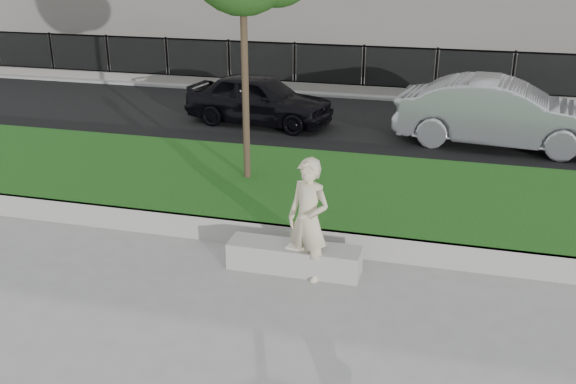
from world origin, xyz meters
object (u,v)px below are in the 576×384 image
(stone_bench, at_px, (294,258))
(car_silver, at_px, (501,113))
(book, at_px, (294,247))
(car_dark, at_px, (259,99))
(man, at_px, (308,220))

(stone_bench, distance_m, car_silver, 7.82)
(stone_bench, height_order, book, book)
(car_dark, bearing_deg, man, -149.57)
(book, relative_size, car_silver, 0.04)
(car_dark, bearing_deg, car_silver, -85.70)
(book, relative_size, car_dark, 0.05)
(car_dark, height_order, car_silver, car_silver)
(book, bearing_deg, man, -11.24)
(man, bearing_deg, car_silver, 91.27)
(man, xyz_separation_m, book, (-0.22, 0.08, -0.48))
(car_dark, relative_size, car_silver, 0.82)
(stone_bench, distance_m, book, 0.23)
(book, distance_m, car_silver, 7.87)
(car_silver, bearing_deg, stone_bench, 162.22)
(car_silver, bearing_deg, man, 164.28)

